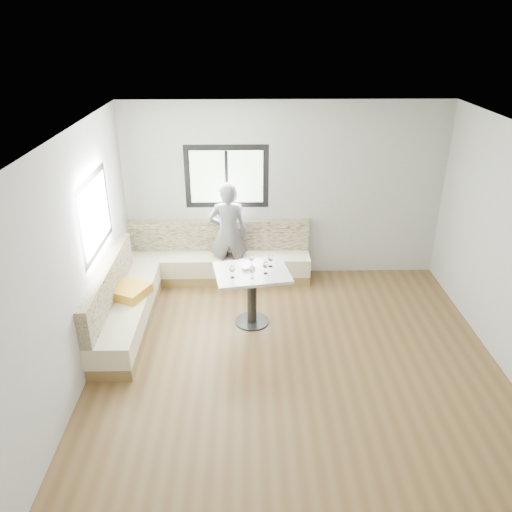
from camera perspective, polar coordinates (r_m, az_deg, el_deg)
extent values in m
cube|color=brown|center=(6.33, 4.57, -12.18)|extent=(5.00, 5.00, 0.01)
cube|color=white|center=(5.12, 5.68, 13.43)|extent=(5.00, 5.00, 0.01)
cube|color=#B7B7B2|center=(7.89, 3.27, 7.34)|extent=(5.00, 0.01, 2.80)
cube|color=#B7B7B2|center=(3.55, 9.24, -19.01)|extent=(5.00, 0.01, 2.80)
cube|color=#B7B7B2|center=(5.87, -19.98, -0.91)|extent=(0.01, 5.00, 2.80)
cube|color=black|center=(7.79, -3.37, 9.03)|extent=(1.30, 0.02, 1.00)
cube|color=black|center=(6.56, -17.93, 4.56)|extent=(0.02, 1.30, 1.00)
cube|color=olive|center=(8.15, -4.21, -2.18)|extent=(2.90, 0.55, 0.16)
cube|color=beige|center=(8.05, -4.26, -0.76)|extent=(2.90, 0.55, 0.29)
cube|color=beige|center=(8.07, -4.28, 2.41)|extent=(2.90, 0.14, 0.50)
cube|color=olive|center=(7.12, -14.33, -7.46)|extent=(0.55, 2.25, 0.16)
cube|color=beige|center=(7.00, -14.53, -5.92)|extent=(0.55, 2.25, 0.29)
cube|color=beige|center=(6.86, -16.55, -3.06)|extent=(0.14, 2.25, 0.50)
cube|color=gold|center=(6.98, -14.25, -3.93)|extent=(0.61, 0.61, 0.14)
cylinder|color=black|center=(7.07, -0.46, -7.46)|extent=(0.48, 0.48, 0.02)
cylinder|color=black|center=(6.88, -0.47, -4.89)|extent=(0.13, 0.13, 0.76)
cube|color=silver|center=(6.68, -0.48, -1.92)|extent=(1.09, 0.91, 0.04)
imported|color=slate|center=(7.78, -3.18, 2.57)|extent=(0.62, 0.42, 1.66)
cylinder|color=white|center=(6.70, -1.23, -1.41)|extent=(0.11, 0.11, 0.04)
sphere|color=black|center=(6.71, -1.09, -1.27)|extent=(0.02, 0.02, 0.02)
sphere|color=black|center=(6.71, -1.34, -1.28)|extent=(0.02, 0.02, 0.02)
sphere|color=black|center=(6.68, -1.21, -1.38)|extent=(0.02, 0.02, 0.02)
cylinder|color=white|center=(6.52, -2.72, -2.45)|extent=(0.06, 0.06, 0.01)
cylinder|color=white|center=(6.50, -2.73, -2.13)|extent=(0.01, 0.01, 0.08)
ellipsoid|color=white|center=(6.46, -2.74, -1.47)|extent=(0.08, 0.08, 0.09)
cylinder|color=#4D060B|center=(6.47, -2.74, -1.65)|extent=(0.05, 0.05, 0.02)
cylinder|color=white|center=(6.50, -0.41, -2.53)|extent=(0.06, 0.06, 0.01)
cylinder|color=white|center=(6.48, -0.41, -2.21)|extent=(0.01, 0.01, 0.08)
ellipsoid|color=white|center=(6.44, -0.41, -1.54)|extent=(0.08, 0.08, 0.09)
cylinder|color=#4D060B|center=(6.45, -0.41, -1.73)|extent=(0.05, 0.05, 0.02)
cylinder|color=white|center=(6.62, 1.11, -1.99)|extent=(0.06, 0.06, 0.01)
cylinder|color=white|center=(6.60, 1.11, -1.67)|extent=(0.01, 0.01, 0.08)
ellipsoid|color=white|center=(6.56, 1.12, -1.01)|extent=(0.08, 0.08, 0.09)
cylinder|color=#4D060B|center=(6.57, 1.12, -1.19)|extent=(0.05, 0.05, 0.02)
cylinder|color=white|center=(6.80, -0.49, -1.17)|extent=(0.06, 0.06, 0.01)
cylinder|color=white|center=(6.78, -0.49, -0.86)|extent=(0.01, 0.01, 0.08)
ellipsoid|color=white|center=(6.75, -0.49, -0.21)|extent=(0.08, 0.08, 0.09)
cylinder|color=#4D060B|center=(6.76, -0.49, -0.39)|extent=(0.05, 0.05, 0.02)
cylinder|color=white|center=(6.80, 1.68, -1.19)|extent=(0.06, 0.06, 0.01)
cylinder|color=white|center=(6.78, 1.68, -0.89)|extent=(0.01, 0.01, 0.08)
ellipsoid|color=white|center=(6.74, 1.69, -0.24)|extent=(0.08, 0.08, 0.09)
cylinder|color=#4D060B|center=(6.75, 1.69, -0.41)|extent=(0.05, 0.05, 0.02)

